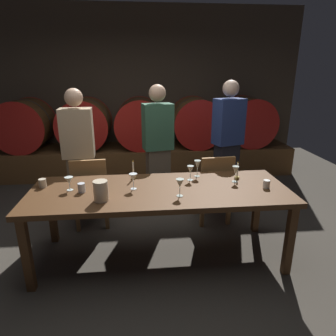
{
  "coord_description": "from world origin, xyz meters",
  "views": [
    {
      "loc": [
        -0.03,
        -2.83,
        1.84
      ],
      "look_at": [
        0.25,
        0.04,
        0.88
      ],
      "focal_mm": 31.65,
      "sensor_mm": 36.0,
      "label": 1
    }
  ],
  "objects_px": {
    "dining_table": "(160,195)",
    "candle_left": "(133,173)",
    "wine_barrel_left": "(85,124)",
    "cup_left": "(43,183)",
    "wine_barrel_center": "(140,123)",
    "chair_left": "(91,189)",
    "cup_center": "(82,188)",
    "cup_right": "(266,184)",
    "wine_barrel_right": "(196,122)",
    "wine_glass_center_right": "(190,170)",
    "guest_center": "(158,147)",
    "chair_right": "(214,186)",
    "wine_glass_far_right": "(236,171)",
    "wine_glass_far_left": "(69,181)",
    "wine_barrel_far_right": "(247,121)",
    "pitcher": "(101,191)",
    "wine_glass_center_left": "(180,184)",
    "wine_glass_left": "(133,178)",
    "wine_barrel_far_left": "(25,125)",
    "wine_glass_right": "(197,165)",
    "guest_left": "(79,154)",
    "guest_right": "(227,143)",
    "candle_right": "(237,174)"
  },
  "relations": [
    {
      "from": "dining_table",
      "to": "candle_left",
      "type": "distance_m",
      "value": 0.42
    },
    {
      "from": "wine_barrel_left",
      "to": "cup_left",
      "type": "relative_size",
      "value": 10.53
    },
    {
      "from": "dining_table",
      "to": "wine_barrel_left",
      "type": "bearing_deg",
      "value": 112.9
    },
    {
      "from": "wine_barrel_center",
      "to": "chair_left",
      "type": "xyz_separation_m",
      "value": [
        -0.62,
        -1.98,
        -0.44
      ]
    },
    {
      "from": "wine_barrel_left",
      "to": "wine_barrel_center",
      "type": "height_order",
      "value": "same"
    },
    {
      "from": "cup_center",
      "to": "cup_right",
      "type": "relative_size",
      "value": 1.12
    },
    {
      "from": "chair_left",
      "to": "wine_barrel_center",
      "type": "bearing_deg",
      "value": -111.77
    },
    {
      "from": "wine_barrel_right",
      "to": "wine_glass_center_right",
      "type": "bearing_deg",
      "value": -101.8
    },
    {
      "from": "guest_center",
      "to": "chair_left",
      "type": "bearing_deg",
      "value": 19.43
    },
    {
      "from": "wine_barrel_center",
      "to": "candle_left",
      "type": "bearing_deg",
      "value": -92.28
    },
    {
      "from": "chair_right",
      "to": "wine_glass_far_right",
      "type": "xyz_separation_m",
      "value": [
        0.07,
        -0.54,
        0.37
      ]
    },
    {
      "from": "wine_barrel_center",
      "to": "chair_right",
      "type": "distance_m",
      "value": 2.24
    },
    {
      "from": "wine_barrel_right",
      "to": "wine_glass_far_left",
      "type": "distance_m",
      "value": 3.12
    },
    {
      "from": "wine_barrel_left",
      "to": "wine_glass_far_left",
      "type": "distance_m",
      "value": 2.64
    },
    {
      "from": "wine_barrel_far_right",
      "to": "pitcher",
      "type": "relative_size",
      "value": 4.83
    },
    {
      "from": "cup_center",
      "to": "wine_glass_center_left",
      "type": "bearing_deg",
      "value": -11.23
    },
    {
      "from": "chair_left",
      "to": "cup_right",
      "type": "height_order",
      "value": "chair_left"
    },
    {
      "from": "wine_barrel_center",
      "to": "guest_center",
      "type": "relative_size",
      "value": 0.53
    },
    {
      "from": "wine_glass_left",
      "to": "cup_center",
      "type": "relative_size",
      "value": 1.76
    },
    {
      "from": "wine_barrel_center",
      "to": "wine_glass_left",
      "type": "relative_size",
      "value": 5.64
    },
    {
      "from": "cup_right",
      "to": "wine_barrel_center",
      "type": "bearing_deg",
      "value": 113.44
    },
    {
      "from": "wine_barrel_far_left",
      "to": "cup_right",
      "type": "xyz_separation_m",
      "value": [
        3.18,
        -2.75,
        -0.14
      ]
    },
    {
      "from": "wine_barrel_far_right",
      "to": "wine_glass_far_right",
      "type": "bearing_deg",
      "value": -112.01
    },
    {
      "from": "wine_glass_center_right",
      "to": "wine_glass_right",
      "type": "relative_size",
      "value": 0.87
    },
    {
      "from": "dining_table",
      "to": "wine_barrel_right",
      "type": "bearing_deg",
      "value": 72.45
    },
    {
      "from": "guest_left",
      "to": "wine_glass_right",
      "type": "relative_size",
      "value": 9.17
    },
    {
      "from": "pitcher",
      "to": "wine_glass_far_right",
      "type": "height_order",
      "value": "pitcher"
    },
    {
      "from": "dining_table",
      "to": "guest_right",
      "type": "xyz_separation_m",
      "value": [
        1.01,
        1.22,
        0.2
      ]
    },
    {
      "from": "wine_barrel_right",
      "to": "wine_glass_center_right",
      "type": "distance_m",
      "value": 2.52
    },
    {
      "from": "guest_left",
      "to": "pitcher",
      "type": "xyz_separation_m",
      "value": [
        0.41,
        -1.22,
        -0.0
      ]
    },
    {
      "from": "wine_barrel_right",
      "to": "wine_glass_far_right",
      "type": "height_order",
      "value": "wine_barrel_right"
    },
    {
      "from": "wine_glass_left",
      "to": "cup_left",
      "type": "xyz_separation_m",
      "value": [
        -0.88,
        0.14,
        -0.07
      ]
    },
    {
      "from": "wine_barrel_far_left",
      "to": "guest_right",
      "type": "height_order",
      "value": "guest_right"
    },
    {
      "from": "wine_barrel_right",
      "to": "chair_left",
      "type": "bearing_deg",
      "value": -129.35
    },
    {
      "from": "guest_left",
      "to": "dining_table",
      "type": "bearing_deg",
      "value": 129.54
    },
    {
      "from": "wine_glass_far_left",
      "to": "wine_glass_far_right",
      "type": "distance_m",
      "value": 1.63
    },
    {
      "from": "wine_barrel_right",
      "to": "chair_left",
      "type": "xyz_separation_m",
      "value": [
        -1.62,
        -1.98,
        -0.44
      ]
    },
    {
      "from": "candle_right",
      "to": "cup_left",
      "type": "height_order",
      "value": "candle_right"
    },
    {
      "from": "chair_left",
      "to": "chair_right",
      "type": "xyz_separation_m",
      "value": [
        1.49,
        -0.03,
        0.0
      ]
    },
    {
      "from": "wine_barrel_center",
      "to": "candle_left",
      "type": "height_order",
      "value": "wine_barrel_center"
    },
    {
      "from": "wine_barrel_far_left",
      "to": "guest_center",
      "type": "relative_size",
      "value": 0.53
    },
    {
      "from": "wine_barrel_left",
      "to": "wine_barrel_far_right",
      "type": "xyz_separation_m",
      "value": [
        2.94,
        0.0,
        0.0
      ]
    },
    {
      "from": "wine_barrel_center",
      "to": "wine_barrel_right",
      "type": "xyz_separation_m",
      "value": [
        1.01,
        0.0,
        0.0
      ]
    },
    {
      "from": "candle_right",
      "to": "wine_glass_center_right",
      "type": "distance_m",
      "value": 0.5
    },
    {
      "from": "cup_center",
      "to": "wine_glass_center_right",
      "type": "bearing_deg",
      "value": 11.38
    },
    {
      "from": "wine_glass_center_left",
      "to": "cup_right",
      "type": "relative_size",
      "value": 2.09
    },
    {
      "from": "wine_barrel_far_right",
      "to": "wine_glass_far_left",
      "type": "distance_m",
      "value": 3.74
    },
    {
      "from": "wine_glass_far_left",
      "to": "wine_glass_left",
      "type": "relative_size",
      "value": 0.85
    },
    {
      "from": "wine_barrel_center",
      "to": "wine_glass_right",
      "type": "height_order",
      "value": "wine_barrel_center"
    },
    {
      "from": "chair_left",
      "to": "pitcher",
      "type": "bearing_deg",
      "value": 100.77
    }
  ]
}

